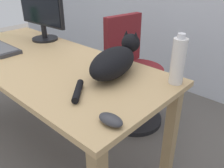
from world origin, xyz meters
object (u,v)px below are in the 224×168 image
Objects in this scene: monitor at (41,10)px; computer_mouse at (111,120)px; cat at (115,60)px; spray_bottle at (178,61)px; office_chair at (132,80)px.

monitor is 1.23m from computer_mouse.
cat is 0.33m from spray_bottle.
cat is 5.48× the size of computer_mouse.
computer_mouse is (0.29, -0.35, -0.06)m from cat.
monitor is (-0.52, -0.47, 0.58)m from office_chair.
monitor reaches higher than cat.
office_chair is 3.57× the size of spray_bottle.
spray_bottle is at bearing 23.80° from cat.
computer_mouse is 0.43× the size of spray_bottle.
monitor is at bearing 158.14° from computer_mouse.
cat is at bearing 129.85° from computer_mouse.
monitor is 4.37× the size of computer_mouse.
spray_bottle is (0.30, 0.13, 0.04)m from cat.
office_chair is 1.16m from computer_mouse.
monitor reaches higher than computer_mouse.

